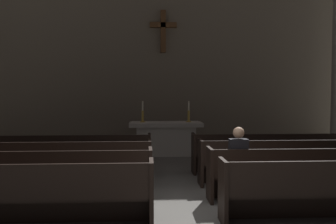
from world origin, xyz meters
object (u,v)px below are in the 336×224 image
at_px(pew_right_row_2, 314,173).
at_px(pew_left_row_2, 41,177).
at_px(candlestick_right, 189,115).
at_px(lone_worshipper, 237,162).
at_px(pew_left_row_4, 68,155).
at_px(altar, 166,138).
at_px(pew_right_row_4, 272,153).
at_px(candlestick_left, 143,115).
at_px(pew_left_row_3, 56,164).
at_px(pew_right_row_3, 290,162).
at_px(pew_left_row_1, 18,195).

bearing_deg(pew_right_row_2, pew_left_row_2, 180.00).
height_order(candlestick_right, lone_worshipper, candlestick_right).
xyz_separation_m(pew_left_row_4, altar, (2.40, 2.68, 0.06)).
xyz_separation_m(pew_left_row_4, candlestick_right, (3.10, 2.68, 0.73)).
height_order(pew_left_row_4, pew_right_row_4, same).
relative_size(altar, candlestick_left, 3.45).
relative_size(pew_left_row_3, candlestick_right, 5.98).
height_order(pew_left_row_4, altar, altar).
xyz_separation_m(pew_right_row_2, candlestick_right, (-1.70, 4.98, 0.73)).
distance_m(pew_right_row_2, pew_right_row_3, 1.15).
bearing_deg(candlestick_right, pew_left_row_4, -139.10).
xyz_separation_m(pew_right_row_3, candlestick_right, (-1.70, 3.83, 0.73)).
bearing_deg(lone_worshipper, pew_left_row_4, 146.58).
height_order(pew_right_row_3, candlestick_left, candlestick_left).
bearing_deg(altar, pew_left_row_3, -122.07).
relative_size(pew_left_row_3, pew_right_row_4, 1.00).
bearing_deg(lone_worshipper, pew_right_row_4, 58.38).
height_order(pew_left_row_1, candlestick_left, candlestick_left).
xyz_separation_m(pew_left_row_2, pew_left_row_4, (0.00, 2.29, 0.00)).
distance_m(candlestick_left, candlestick_right, 1.40).
relative_size(pew_left_row_1, pew_right_row_4, 1.00).
height_order(pew_left_row_3, pew_right_row_2, same).
bearing_deg(pew_left_row_2, candlestick_right, 58.08).
distance_m(pew_right_row_2, pew_right_row_4, 2.29).
bearing_deg(lone_worshipper, pew_left_row_2, -179.35).
relative_size(pew_right_row_3, candlestick_left, 5.98).
bearing_deg(pew_left_row_2, pew_right_row_4, 25.52).
bearing_deg(pew_right_row_4, candlestick_right, 122.34).
xyz_separation_m(pew_left_row_3, candlestick_left, (1.70, 3.83, 0.73)).
bearing_deg(pew_left_row_1, pew_right_row_2, 13.42).
distance_m(pew_left_row_1, pew_left_row_4, 3.44).
relative_size(pew_left_row_4, candlestick_right, 5.98).
bearing_deg(candlestick_right, pew_right_row_3, -66.07).
bearing_deg(pew_right_row_2, lone_worshipper, 178.40).
bearing_deg(pew_left_row_4, candlestick_left, 57.66).
bearing_deg(pew_left_row_4, pew_left_row_1, -90.00).
xyz_separation_m(pew_left_row_2, pew_right_row_4, (4.80, 2.29, 0.00)).
bearing_deg(pew_left_row_3, pew_right_row_3, 0.00).
xyz_separation_m(pew_left_row_1, pew_left_row_3, (0.00, 2.29, 0.00)).
bearing_deg(altar, pew_left_row_2, -115.75).
distance_m(altar, candlestick_right, 0.97).
height_order(pew_left_row_1, pew_right_row_4, same).
bearing_deg(pew_left_row_2, pew_right_row_2, 0.00).
bearing_deg(pew_left_row_3, lone_worshipper, -17.97).
xyz_separation_m(pew_left_row_4, lone_worshipper, (3.41, -2.25, 0.22)).
distance_m(pew_right_row_4, candlestick_right, 3.26).
relative_size(pew_right_row_2, lone_worshipper, 2.89).
xyz_separation_m(pew_left_row_1, pew_right_row_3, (4.80, 2.29, 0.00)).
bearing_deg(pew_left_row_3, pew_right_row_4, 13.42).
height_order(pew_right_row_4, altar, altar).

